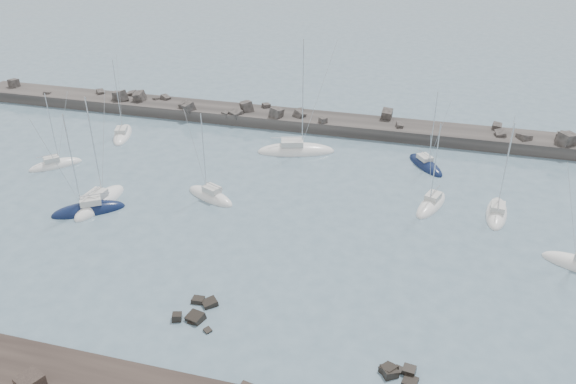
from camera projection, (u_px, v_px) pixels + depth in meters
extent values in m
plane|color=slate|center=(270.00, 265.00, 57.83)|extent=(400.00, 400.00, 0.00)
cube|color=black|center=(30.00, 383.00, 42.91)|extent=(2.25, 2.29, 1.25)
cube|color=black|center=(30.00, 377.00, 43.95)|extent=(1.62, 1.57, 0.47)
cube|color=black|center=(193.00, 322.00, 50.40)|extent=(0.86, 0.98, 0.68)
cube|color=black|center=(198.00, 302.00, 52.84)|extent=(1.19, 1.26, 0.97)
cube|color=black|center=(210.00, 304.00, 52.42)|extent=(1.89, 1.83, 0.98)
cube|color=black|center=(208.00, 331.00, 49.27)|extent=(0.89, 0.89, 0.49)
cube|color=black|center=(196.00, 318.00, 50.52)|extent=(1.89, 1.76, 1.12)
cube|color=black|center=(177.00, 317.00, 50.48)|extent=(1.08, 1.10, 0.86)
cube|color=black|center=(388.00, 371.00, 45.13)|extent=(1.68, 1.79, 1.18)
cube|color=black|center=(398.00, 371.00, 45.33)|extent=(0.83, 0.88, 0.63)
cube|color=black|center=(409.00, 371.00, 44.97)|extent=(1.18, 1.09, 0.90)
cube|color=black|center=(389.00, 374.00, 44.99)|extent=(1.72, 1.90, 1.46)
cube|color=black|center=(410.00, 383.00, 44.28)|extent=(1.42, 1.31, 0.77)
cube|color=#322F2D|center=(292.00, 124.00, 91.63)|extent=(115.00, 6.00, 3.20)
cube|color=#322F2D|center=(14.00, 84.00, 103.03)|extent=(2.11, 1.96, 1.80)
cube|color=#322F2D|center=(185.00, 105.00, 94.83)|extent=(1.63, 1.85, 1.42)
cube|color=#322F2D|center=(101.00, 93.00, 100.00)|extent=(2.02, 1.94, 1.40)
cube|color=#322F2D|center=(387.00, 115.00, 88.94)|extent=(1.79, 2.14, 2.24)
cube|color=#322F2D|center=(266.00, 107.00, 93.80)|extent=(1.72, 1.73, 1.19)
cube|color=#322F2D|center=(26.00, 91.00, 102.16)|extent=(1.45, 1.37, 0.95)
cube|color=#322F2D|center=(276.00, 114.00, 89.68)|extent=(2.52, 2.32, 2.21)
cube|color=#322F2D|center=(132.00, 95.00, 99.59)|extent=(1.78, 1.99, 1.42)
cube|color=#322F2D|center=(166.00, 99.00, 97.31)|extent=(2.04, 1.66, 1.59)
cube|color=#322F2D|center=(247.00, 107.00, 92.28)|extent=(2.97, 2.80, 2.49)
cube|color=#322F2D|center=(157.00, 100.00, 97.35)|extent=(1.45, 1.64, 1.29)
cube|color=#322F2D|center=(122.00, 96.00, 96.67)|extent=(3.10, 2.85, 2.57)
cube|color=#322F2D|center=(497.00, 127.00, 85.32)|extent=(1.50, 1.53, 1.51)
cube|color=#322F2D|center=(501.00, 134.00, 83.15)|extent=(1.85, 1.98, 1.74)
cube|color=#322F2D|center=(248.00, 106.00, 94.18)|extent=(1.62, 1.46, 1.19)
cube|color=#322F2D|center=(301.00, 111.00, 92.42)|extent=(1.10, 1.15, 1.17)
cube|color=#322F2D|center=(244.00, 105.00, 95.00)|extent=(1.86, 1.76, 1.48)
cube|color=#322F2D|center=(15.00, 89.00, 103.00)|extent=(1.36, 1.33, 1.12)
cube|color=#322F2D|center=(140.00, 97.00, 96.36)|extent=(1.85, 2.13, 2.23)
cube|color=#322F2D|center=(47.00, 94.00, 99.83)|extent=(1.40, 1.38, 0.92)
cube|color=#322F2D|center=(138.00, 98.00, 97.53)|extent=(1.35, 1.59, 1.49)
cube|color=#322F2D|center=(182.00, 106.00, 93.48)|extent=(1.45, 1.22, 1.37)
cube|color=#322F2D|center=(119.00, 96.00, 97.06)|extent=(2.15, 2.28, 1.70)
cube|color=#322F2D|center=(399.00, 127.00, 86.11)|extent=(1.40, 1.57, 1.40)
cube|color=#322F2D|center=(189.00, 107.00, 92.49)|extent=(2.45, 2.41, 2.01)
cube|color=#322F2D|center=(524.00, 138.00, 82.09)|extent=(2.39, 2.62, 1.63)
cube|color=#322F2D|center=(299.00, 115.00, 89.95)|extent=(2.36, 2.13, 1.93)
cube|color=#322F2D|center=(323.00, 121.00, 87.56)|extent=(1.49, 1.51, 1.01)
cube|color=#322F2D|center=(561.00, 137.00, 81.59)|extent=(1.58, 1.52, 1.31)
cube|color=#322F2D|center=(236.00, 114.00, 91.10)|extent=(2.51, 2.55, 1.45)
cube|color=#322F2D|center=(226.00, 115.00, 91.42)|extent=(1.53, 1.48, 1.11)
cube|color=#322F2D|center=(564.00, 135.00, 83.70)|extent=(1.10, 1.07, 0.97)
cube|color=#322F2D|center=(567.00, 139.00, 80.14)|extent=(3.26, 3.07, 2.22)
ellipsoid|color=white|center=(56.00, 166.00, 78.14)|extent=(6.62, 6.59, 1.95)
cube|color=silver|center=(51.00, 159.00, 77.43)|extent=(2.43, 2.43, 0.66)
cylinder|color=silver|center=(52.00, 127.00, 75.67)|extent=(0.11, 0.11, 9.62)
cylinder|color=silver|center=(47.00, 156.00, 76.91)|extent=(2.09, 2.07, 0.09)
ellipsoid|color=white|center=(123.00, 135.00, 87.66)|extent=(5.08, 8.49, 1.96)
cube|color=silver|center=(121.00, 130.00, 86.77)|extent=(2.30, 2.69, 0.60)
cylinder|color=silver|center=(118.00, 95.00, 85.20)|extent=(0.10, 0.10, 10.96)
cylinder|color=silver|center=(120.00, 128.00, 86.00)|extent=(1.17, 3.09, 0.09)
ellipsoid|color=#0E1A3D|center=(89.00, 211.00, 67.31)|extent=(8.54, 6.92, 2.31)
cube|color=silver|center=(90.00, 201.00, 66.77)|extent=(2.93, 2.75, 0.78)
cylinder|color=silver|center=(72.00, 161.00, 63.88)|extent=(0.13, 0.13, 11.49)
cylinder|color=silver|center=(95.00, 195.00, 66.59)|extent=(2.89, 1.98, 0.11)
ellipsoid|color=white|center=(100.00, 204.00, 68.91)|extent=(3.58, 9.41, 2.43)
cube|color=silver|center=(96.00, 195.00, 67.84)|extent=(2.06, 2.72, 0.80)
cylinder|color=silver|center=(94.00, 147.00, 66.03)|extent=(0.14, 0.14, 12.44)
cylinder|color=silver|center=(91.00, 192.00, 66.95)|extent=(0.41, 3.68, 0.11)
ellipsoid|color=white|center=(296.00, 152.00, 82.31)|extent=(11.86, 6.56, 2.65)
cube|color=silver|center=(292.00, 142.00, 81.57)|extent=(3.69, 3.08, 0.78)
cylinder|color=silver|center=(303.00, 94.00, 78.11)|extent=(0.13, 0.13, 15.30)
cylinder|color=silver|center=(287.00, 138.00, 81.21)|extent=(4.38, 1.38, 0.11)
ellipsoid|color=white|center=(210.00, 197.00, 70.32)|extent=(7.74, 5.22, 2.12)
cube|color=silver|center=(212.00, 189.00, 69.50)|extent=(2.53, 2.24, 0.74)
cylinder|color=silver|center=(204.00, 153.00, 67.80)|extent=(0.13, 0.13, 10.07)
cylinder|color=silver|center=(214.00, 186.00, 68.88)|extent=(2.76, 1.34, 0.11)
ellipsoid|color=white|center=(431.00, 206.00, 68.48)|extent=(4.63, 7.82, 1.97)
cube|color=silver|center=(433.00, 196.00, 68.19)|extent=(2.11, 2.47, 0.65)
cylinder|color=silver|center=(435.00, 164.00, 65.21)|extent=(0.11, 0.11, 10.09)
cylinder|color=silver|center=(435.00, 190.00, 68.28)|extent=(1.07, 2.86, 0.09)
ellipsoid|color=#0E1A3D|center=(425.00, 166.00, 78.18)|extent=(6.24, 7.45, 1.90)
cube|color=silver|center=(425.00, 158.00, 77.95)|extent=(2.45, 2.59, 0.60)
cylinder|color=silver|center=(433.00, 128.00, 74.87)|extent=(0.10, 0.10, 10.12)
cylinder|color=silver|center=(423.00, 152.00, 78.12)|extent=(1.81, 2.49, 0.09)
ellipsoid|color=white|center=(496.00, 214.00, 66.70)|extent=(3.16, 7.99, 2.07)
cube|color=silver|center=(498.00, 207.00, 65.79)|extent=(1.77, 2.32, 0.69)
cylinder|color=silver|center=(506.00, 166.00, 64.26)|extent=(0.12, 0.12, 10.52)
cylinder|color=silver|center=(499.00, 204.00, 65.04)|extent=(0.40, 3.11, 0.10)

